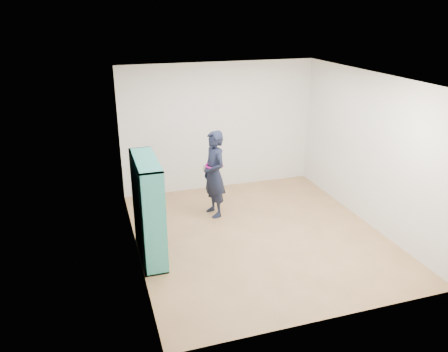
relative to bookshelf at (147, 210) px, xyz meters
name	(u,v)px	position (x,y,z in m)	size (l,w,h in m)	color
floor	(258,234)	(1.84, 0.11, -0.77)	(4.50, 4.50, 0.00)	olive
ceiling	(263,78)	(1.84, 0.11, 1.83)	(4.50, 4.50, 0.00)	white
wall_left	(132,175)	(-0.16, 0.11, 0.53)	(0.02, 4.50, 2.60)	silver
wall_right	(369,150)	(3.84, 0.11, 0.53)	(0.02, 4.50, 2.60)	silver
wall_back	(219,127)	(1.84, 2.36, 0.53)	(4.00, 0.02, 2.60)	silver
wall_front	(336,225)	(1.84, -2.14, 0.53)	(4.00, 0.02, 2.60)	silver
bookshelf	(147,210)	(0.00, 0.00, 0.00)	(0.34, 1.17, 1.57)	teal
person	(214,174)	(1.36, 1.08, 0.02)	(0.48, 0.64, 1.59)	black
smartphone	(204,168)	(1.19, 1.15, 0.13)	(0.03, 0.09, 0.12)	silver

